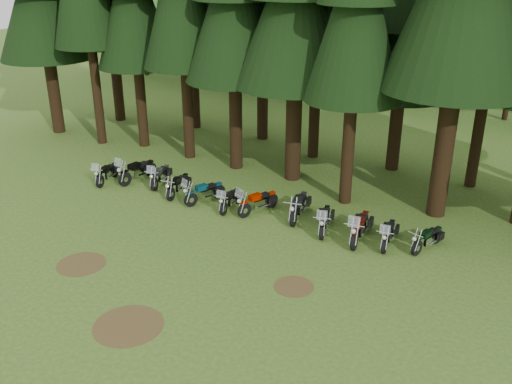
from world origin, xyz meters
The scene contains 22 objects.
ground centered at (0.00, 0.00, 0.00)m, with size 120.00×120.00×0.00m, color #3A5F19.
pine_back_4 centered at (4.04, 13.25, 8.25)m, with size 4.94×4.94×13.78m.
decid_0 centered at (-22.10, 25.26, 5.90)m, with size 8.00×7.78×10.00m.
decid_1 centered at (-15.99, 25.76, 5.83)m, with size 7.91×7.69×9.88m.
decid_2 centered at (-10.43, 24.78, 4.95)m, with size 6.72×6.53×8.40m.
decid_3 centered at (-4.71, 25.13, 4.51)m, with size 6.12×5.95×7.65m.
decid_4 centered at (1.58, 26.32, 4.37)m, with size 5.93×5.76×7.41m.
dirt_patch_0 centered at (-3.00, -2.00, 0.01)m, with size 1.80×1.80×0.01m, color #4C3D1E.
dirt_patch_1 centered at (4.50, 0.50, 0.01)m, with size 1.40×1.40×0.01m, color #4C3D1E.
dirt_patch_2 centered at (1.00, -4.00, 0.01)m, with size 2.20×2.20×0.01m, color #4C3D1E.
motorcycle_0 centered at (-7.71, 4.50, 0.45)m, with size 0.77×2.12×1.34m.
motorcycle_1 centered at (-6.49, 5.35, 0.51)m, with size 0.63×2.44×1.53m.
motorcycle_2 centered at (-5.19, 5.50, 0.46)m, with size 0.84×2.17×1.37m.
motorcycle_3 centered at (-3.72, 4.98, 0.45)m, with size 0.49×2.15×0.88m.
motorcycle_4 centered at (-2.14, 4.86, 0.47)m, with size 1.08×2.16×1.40m.
motorcycle_5 centered at (-0.74, 4.81, 0.42)m, with size 0.50×2.02×1.26m.
motorcycle_6 centered at (0.52, 5.09, 0.48)m, with size 1.05×2.21×1.43m.
motorcycle_7 centered at (2.30, 5.49, 0.50)m, with size 0.60×2.38×0.98m.
motorcycle_8 centered at (3.76, 4.88, 0.47)m, with size 0.87×2.22×1.41m.
motorcycle_9 centered at (5.29, 4.83, 0.53)m, with size 0.61×2.51×1.57m.
motorcycle_10 centered at (6.39, 5.00, 0.44)m, with size 0.52×2.11×1.33m.
motorcycle_11 centered at (7.81, 5.43, 0.42)m, with size 0.76×1.94×0.81m.
Camera 1 is at (11.58, -14.72, 10.82)m, focal length 40.00 mm.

